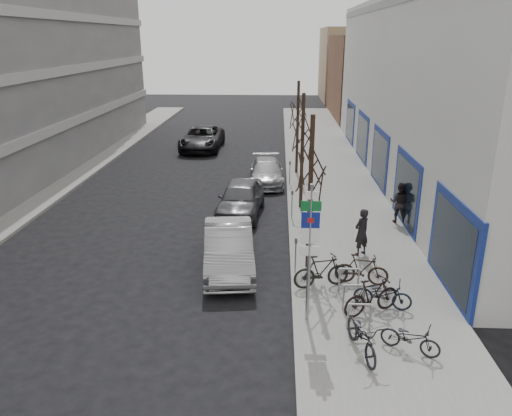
# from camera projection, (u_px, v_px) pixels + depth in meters

# --- Properties ---
(ground) EXTENTS (120.00, 120.00, 0.00)m
(ground) POSITION_uv_depth(u_px,v_px,m) (224.00, 321.00, 14.53)
(ground) COLOR black
(ground) RESTS_ON ground
(sidewalk_east) EXTENTS (5.00, 70.00, 0.15)m
(sidewalk_east) POSITION_uv_depth(u_px,v_px,m) (340.00, 209.00, 23.75)
(sidewalk_east) COLOR slate
(sidewalk_east) RESTS_ON ground
(sidewalk_west) EXTENTS (3.00, 70.00, 0.15)m
(sidewalk_west) POSITION_uv_depth(u_px,v_px,m) (22.00, 204.00, 24.43)
(sidewalk_west) COLOR slate
(sidewalk_west) RESTS_ON ground
(brick_building_far) EXTENTS (12.00, 14.00, 8.00)m
(brick_building_far) POSITION_uv_depth(u_px,v_px,m) (393.00, 77.00, 50.45)
(brick_building_far) COLOR brown
(brick_building_far) RESTS_ON ground
(tan_building_far) EXTENTS (13.00, 12.00, 9.00)m
(tan_building_far) POSITION_uv_depth(u_px,v_px,m) (373.00, 64.00, 64.43)
(tan_building_far) COLOR #937A5B
(tan_building_far) RESTS_ON ground
(highway_sign_pole) EXTENTS (0.55, 0.10, 4.20)m
(highway_sign_pole) POSITION_uv_depth(u_px,v_px,m) (310.00, 245.00, 13.61)
(highway_sign_pole) COLOR gray
(highway_sign_pole) RESTS_ON ground
(bike_rack) EXTENTS (0.66, 2.26, 0.83)m
(bike_rack) POSITION_uv_depth(u_px,v_px,m) (354.00, 294.00, 14.71)
(bike_rack) COLOR gray
(bike_rack) RESTS_ON sidewalk_east
(tree_near) EXTENTS (1.80, 1.80, 5.50)m
(tree_near) POSITION_uv_depth(u_px,v_px,m) (311.00, 157.00, 16.39)
(tree_near) COLOR black
(tree_near) RESTS_ON ground
(tree_mid) EXTENTS (1.80, 1.80, 5.50)m
(tree_mid) POSITION_uv_depth(u_px,v_px,m) (303.00, 124.00, 22.53)
(tree_mid) COLOR black
(tree_mid) RESTS_ON ground
(tree_far) EXTENTS (1.80, 1.80, 5.50)m
(tree_far) POSITION_uv_depth(u_px,v_px,m) (298.00, 106.00, 28.67)
(tree_far) COLOR black
(tree_far) RESTS_ON ground
(meter_front) EXTENTS (0.10, 0.08, 1.27)m
(meter_front) POSITION_uv_depth(u_px,v_px,m) (296.00, 252.00, 16.97)
(meter_front) COLOR gray
(meter_front) RESTS_ON sidewalk_east
(meter_mid) EXTENTS (0.10, 0.08, 1.27)m
(meter_mid) POSITION_uv_depth(u_px,v_px,m) (292.00, 202.00, 22.16)
(meter_mid) COLOR gray
(meter_mid) RESTS_ON sidewalk_east
(meter_back) EXTENTS (0.10, 0.08, 1.27)m
(meter_back) POSITION_uv_depth(u_px,v_px,m) (290.00, 170.00, 27.36)
(meter_back) COLOR gray
(meter_back) RESTS_ON sidewalk_east
(bike_near_left) EXTENTS (0.98, 2.00, 1.17)m
(bike_near_left) POSITION_uv_depth(u_px,v_px,m) (362.00, 333.00, 12.64)
(bike_near_left) COLOR black
(bike_near_left) RESTS_ON sidewalk_east
(bike_near_right) EXTENTS (1.96, 1.37, 1.16)m
(bike_near_right) POSITION_uv_depth(u_px,v_px,m) (372.00, 296.00, 14.47)
(bike_near_right) COLOR black
(bike_near_right) RESTS_ON sidewalk_east
(bike_mid_curb) EXTENTS (1.79, 0.92, 1.05)m
(bike_mid_curb) POSITION_uv_depth(u_px,v_px,m) (383.00, 292.00, 14.82)
(bike_mid_curb) COLOR black
(bike_mid_curb) RESTS_ON sidewalk_east
(bike_mid_inner) EXTENTS (1.97, 1.05, 1.15)m
(bike_mid_inner) POSITION_uv_depth(u_px,v_px,m) (321.00, 271.00, 16.04)
(bike_mid_inner) COLOR black
(bike_mid_inner) RESTS_ON sidewalk_east
(bike_far_curb) EXTENTS (1.58, 1.14, 0.94)m
(bike_far_curb) POSITION_uv_depth(u_px,v_px,m) (411.00, 336.00, 12.74)
(bike_far_curb) COLOR black
(bike_far_curb) RESTS_ON sidewalk_east
(bike_far_inner) EXTENTS (1.82, 0.84, 1.07)m
(bike_far_inner) POSITION_uv_depth(u_px,v_px,m) (362.00, 269.00, 16.24)
(bike_far_inner) COLOR black
(bike_far_inner) RESTS_ON sidewalk_east
(parked_car_front) EXTENTS (2.21, 4.95, 1.58)m
(parked_car_front) POSITION_uv_depth(u_px,v_px,m) (229.00, 248.00, 17.61)
(parked_car_front) COLOR #96979B
(parked_car_front) RESTS_ON ground
(parked_car_mid) EXTENTS (2.25, 4.81, 1.59)m
(parked_car_mid) POSITION_uv_depth(u_px,v_px,m) (241.00, 198.00, 23.01)
(parked_car_mid) COLOR #48484D
(parked_car_mid) RESTS_ON ground
(parked_car_back) EXTENTS (2.07, 4.66, 1.33)m
(parked_car_back) POSITION_uv_depth(u_px,v_px,m) (267.00, 172.00, 28.04)
(parked_car_back) COLOR #929397
(parked_car_back) RESTS_ON ground
(lane_car) EXTENTS (2.85, 6.00, 1.66)m
(lane_car) POSITION_uv_depth(u_px,v_px,m) (202.00, 138.00, 36.50)
(lane_car) COLOR black
(lane_car) RESTS_ON ground
(pedestrian_near) EXTENTS (0.78, 0.74, 1.79)m
(pedestrian_near) POSITION_uv_depth(u_px,v_px,m) (362.00, 232.00, 18.35)
(pedestrian_near) COLOR black
(pedestrian_near) RESTS_ON sidewalk_east
(pedestrian_far) EXTENTS (0.81, 0.71, 1.83)m
(pedestrian_far) POSITION_uv_depth(u_px,v_px,m) (400.00, 202.00, 21.59)
(pedestrian_far) COLOR black
(pedestrian_far) RESTS_ON sidewalk_east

